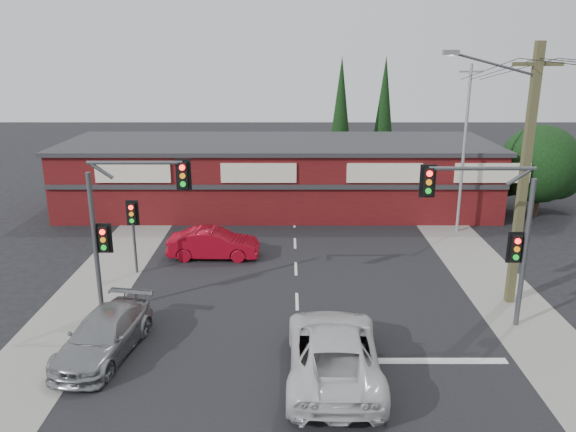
{
  "coord_description": "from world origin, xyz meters",
  "views": [
    {
      "loc": [
        -0.35,
        -17.57,
        9.73
      ],
      "look_at": [
        -0.36,
        3.0,
        3.58
      ],
      "focal_mm": 35.0,
      "sensor_mm": 36.0,
      "label": 1
    }
  ],
  "objects_px": {
    "red_sedan": "(214,244)",
    "white_suv": "(333,351)",
    "utility_pole": "(521,169)",
    "silver_suv": "(104,335)",
    "shop_building": "(278,174)"
  },
  "relations": [
    {
      "from": "red_sedan",
      "to": "white_suv",
      "type": "bearing_deg",
      "value": -152.67
    },
    {
      "from": "white_suv",
      "to": "red_sedan",
      "type": "bearing_deg",
      "value": -62.47
    },
    {
      "from": "red_sedan",
      "to": "utility_pole",
      "type": "bearing_deg",
      "value": -110.53
    },
    {
      "from": "white_suv",
      "to": "utility_pole",
      "type": "height_order",
      "value": "utility_pole"
    },
    {
      "from": "red_sedan",
      "to": "utility_pole",
      "type": "distance_m",
      "value": 14.06
    },
    {
      "from": "white_suv",
      "to": "silver_suv",
      "type": "relative_size",
      "value": 1.27
    },
    {
      "from": "red_sedan",
      "to": "shop_building",
      "type": "height_order",
      "value": "shop_building"
    },
    {
      "from": "red_sedan",
      "to": "shop_building",
      "type": "distance_m",
      "value": 9.64
    },
    {
      "from": "silver_suv",
      "to": "red_sedan",
      "type": "relative_size",
      "value": 1.09
    },
    {
      "from": "utility_pole",
      "to": "red_sedan",
      "type": "bearing_deg",
      "value": 158.18
    },
    {
      "from": "utility_pole",
      "to": "shop_building",
      "type": "bearing_deg",
      "value": 123.76
    },
    {
      "from": "white_suv",
      "to": "shop_building",
      "type": "bearing_deg",
      "value": -82.49
    },
    {
      "from": "shop_building",
      "to": "red_sedan",
      "type": "bearing_deg",
      "value": -108.04
    },
    {
      "from": "shop_building",
      "to": "silver_suv",
      "type": "bearing_deg",
      "value": -106.74
    },
    {
      "from": "red_sedan",
      "to": "silver_suv",
      "type": "bearing_deg",
      "value": 165.87
    }
  ]
}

